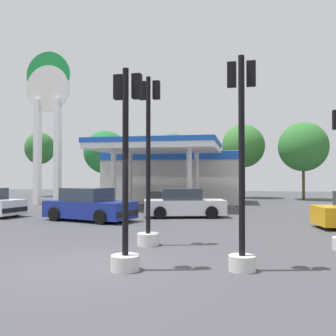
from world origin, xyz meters
name	(u,v)px	position (x,y,z in m)	size (l,w,h in m)	color
ground_plane	(87,267)	(0.00, 0.00, 0.00)	(90.00, 90.00, 0.00)	#47474C
gas_station	(172,174)	(-1.93, 20.76, 2.26)	(10.67, 12.06, 4.41)	beige
station_pole_sign	(48,109)	(-10.79, 17.21, 7.15)	(3.47, 0.56, 11.48)	white
car_0	(89,206)	(-3.62, 8.43, 0.71)	(4.68, 2.95, 1.56)	black
car_2	(184,204)	(0.58, 10.81, 0.67)	(4.45, 2.70, 1.49)	black
traffic_signal_0	(149,184)	(0.72, 2.95, 1.89)	(0.67, 0.69, 5.21)	silver
traffic_signal_1	(242,183)	(3.56, 0.43, 1.97)	(0.65, 0.66, 4.88)	silver
traffic_signal_3	(126,194)	(0.97, -0.07, 1.73)	(0.65, 0.68, 4.60)	silver
tree_0	(40,149)	(-17.08, 26.77, 4.95)	(3.04, 3.04, 6.66)	brown
tree_1	(106,152)	(-9.80, 26.59, 4.48)	(4.30, 4.30, 6.61)	brown
tree_2	(172,150)	(-3.04, 26.53, 4.60)	(3.14, 3.14, 6.19)	brown
tree_3	(243,146)	(3.63, 28.17, 4.99)	(4.09, 4.09, 7.07)	brown
tree_4	(303,147)	(8.87, 26.53, 4.73)	(4.36, 4.36, 6.94)	brown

